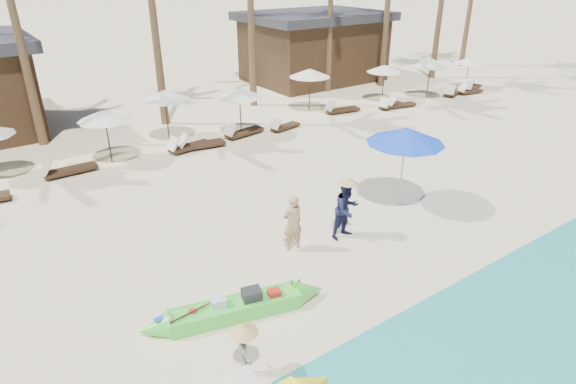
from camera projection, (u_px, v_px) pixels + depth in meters
ground at (297, 276)px, 12.24m from camera, size 240.00×240.00×0.00m
green_canoe at (236, 308)px, 10.80m from camera, size 4.72×1.47×0.61m
tourist at (293, 223)px, 13.07m from camera, size 0.62×0.43×1.64m
vendor_green at (347, 209)px, 13.64m from camera, size 0.89×0.71×1.75m
vendor_yellow at (245, 349)px, 9.10m from camera, size 0.46×0.64×0.89m
blue_umbrella at (406, 136)px, 14.82m from camera, size 2.45×2.45×2.63m
resort_parasol_5 at (104, 115)px, 18.39m from camera, size 2.05×2.05×2.11m
lounger_5_left at (67, 169)px, 17.93m from camera, size 1.97×0.65×0.66m
resort_parasol_6 at (164, 95)px, 20.70m from camera, size 2.17×2.17×2.23m
lounger_6_left at (187, 146)px, 20.20m from camera, size 1.98×0.84×0.65m
lounger_6_right at (199, 144)px, 20.43m from camera, size 2.06×0.92×0.68m
resort_parasol_7 at (239, 93)px, 21.29m from camera, size 2.12×2.12×2.18m
lounger_7_left at (242, 132)px, 21.87m from camera, size 2.03×0.89×0.67m
lounger_7_right at (284, 126)px, 22.73m from camera, size 1.69×0.80×0.55m
resort_parasol_8 at (310, 73)px, 24.83m from camera, size 2.16×2.16×2.22m
lounger_8_left at (341, 109)px, 25.24m from camera, size 1.94×0.88×0.63m
resort_parasol_9 at (385, 69)px, 26.66m from camera, size 1.98×1.98×2.04m
lounger_9_left at (389, 105)px, 26.06m from camera, size 1.84×1.03×0.60m
lounger_9_right at (400, 104)px, 26.16m from camera, size 1.73×0.85×0.57m
resort_parasol_10 at (431, 63)px, 27.19m from camera, size 2.19×2.19×2.25m
lounger_10_left at (453, 92)px, 28.49m from camera, size 1.98×1.15×0.64m
lounger_10_right at (469, 91)px, 28.83m from camera, size 1.76×0.75×0.58m
resort_parasol_11 at (470, 60)px, 29.44m from camera, size 1.85×1.85×1.90m
lounger_11_left at (471, 87)px, 29.53m from camera, size 2.08×1.14×0.67m
pavilion_east at (314, 46)px, 31.43m from camera, size 8.80×6.60×4.30m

